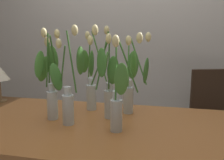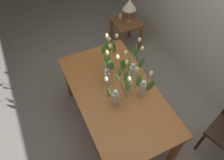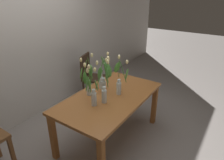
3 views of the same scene
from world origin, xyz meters
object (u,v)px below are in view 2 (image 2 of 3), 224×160
(tulip_vase_2, at_px, (143,87))
(side_table, at_px, (126,27))
(tulip_vase_3, at_px, (107,72))
(tulip_vase_0, at_px, (116,95))
(tulip_vase_5, at_px, (134,66))
(table_lamp, at_px, (130,5))
(dining_table, at_px, (116,97))
(pillar_candle, at_px, (120,16))
(tulip_vase_4, at_px, (108,59))
(tulip_vase_1, at_px, (126,79))

(tulip_vase_2, distance_m, side_table, 1.71)
(tulip_vase_3, bearing_deg, tulip_vase_0, -8.90)
(tulip_vase_2, bearing_deg, tulip_vase_5, 169.58)
(tulip_vase_3, bearing_deg, table_lamp, 141.89)
(dining_table, xyz_separation_m, pillar_candle, (-1.48, 0.80, -0.06))
(pillar_candle, bearing_deg, tulip_vase_0, -28.35)
(tulip_vase_4, bearing_deg, table_lamp, 140.46)
(tulip_vase_1, height_order, table_lamp, tulip_vase_1)
(table_lamp, bearing_deg, tulip_vase_4, -39.54)
(side_table, bearing_deg, tulip_vase_0, -31.96)
(tulip_vase_2, relative_size, tulip_vase_5, 0.93)
(dining_table, height_order, tulip_vase_5, tulip_vase_5)
(tulip_vase_4, relative_size, tulip_vase_5, 0.97)
(tulip_vase_0, height_order, tulip_vase_3, tulip_vase_3)
(tulip_vase_2, distance_m, pillar_candle, 1.77)
(table_lamp, bearing_deg, tulip_vase_1, -29.81)
(tulip_vase_4, bearing_deg, tulip_vase_3, -27.35)
(tulip_vase_3, bearing_deg, tulip_vase_1, 32.71)
(tulip_vase_4, height_order, table_lamp, tulip_vase_4)
(tulip_vase_0, bearing_deg, pillar_candle, 151.65)
(dining_table, relative_size, tulip_vase_3, 2.74)
(tulip_vase_5, height_order, pillar_candle, tulip_vase_5)
(tulip_vase_0, relative_size, tulip_vase_5, 0.93)
(tulip_vase_1, relative_size, tulip_vase_4, 1.03)
(tulip_vase_2, bearing_deg, dining_table, -125.13)
(tulip_vase_3, height_order, tulip_vase_5, tulip_vase_5)
(tulip_vase_3, relative_size, pillar_candle, 7.78)
(tulip_vase_5, bearing_deg, table_lamp, 153.87)
(tulip_vase_0, relative_size, tulip_vase_3, 0.93)
(tulip_vase_5, xyz_separation_m, pillar_candle, (-1.35, 0.51, -0.34))
(tulip_vase_0, distance_m, tulip_vase_2, 0.31)
(tulip_vase_4, distance_m, table_lamp, 1.30)
(tulip_vase_3, xyz_separation_m, pillar_candle, (-1.30, 0.82, -0.34))
(dining_table, relative_size, table_lamp, 4.02)
(tulip_vase_1, relative_size, tulip_vase_5, 1.00)
(side_table, xyz_separation_m, pillar_candle, (-0.12, -0.06, 0.16))
(tulip_vase_4, xyz_separation_m, pillar_candle, (-1.14, 0.74, -0.37))
(tulip_vase_1, xyz_separation_m, tulip_vase_5, (-0.14, 0.18, -0.03))
(dining_table, xyz_separation_m, tulip_vase_3, (-0.18, -0.03, 0.28))
(tulip_vase_1, height_order, side_table, tulip_vase_1)
(tulip_vase_4, distance_m, side_table, 1.40)
(dining_table, distance_m, tulip_vase_2, 0.39)
(pillar_candle, bearing_deg, table_lamp, 28.86)
(tulip_vase_2, height_order, pillar_candle, tulip_vase_2)
(tulip_vase_0, distance_m, side_table, 1.83)
(tulip_vase_0, height_order, tulip_vase_2, same)
(tulip_vase_1, bearing_deg, dining_table, -100.90)
(tulip_vase_3, distance_m, tulip_vase_5, 0.31)
(tulip_vase_2, xyz_separation_m, tulip_vase_5, (-0.28, 0.05, 0.01))
(tulip_vase_5, bearing_deg, pillar_candle, 159.25)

